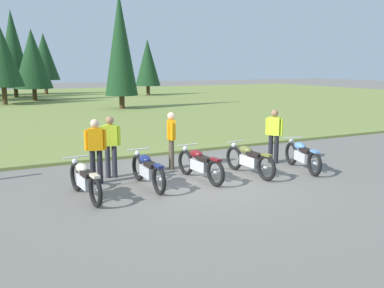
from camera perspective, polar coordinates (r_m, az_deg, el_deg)
ground_plane at (r=11.07m, az=1.40°, el=-5.09°), size 140.00×140.00×0.00m
grass_moorland at (r=35.41m, az=-18.46°, el=5.23°), size 80.00×44.00×0.10m
motorcycle_cream at (r=9.88m, az=-14.31°, el=-4.72°), size 0.62×2.10×0.88m
motorcycle_navy at (r=10.52m, az=-6.02°, el=-3.52°), size 0.62×2.10×0.88m
motorcycle_maroon at (r=11.10m, az=1.04°, el=-2.72°), size 0.62×2.10×0.88m
motorcycle_olive at (r=11.72m, az=7.76°, el=-2.10°), size 0.62×2.10×0.88m
motorcycle_sky_blue at (r=12.58m, az=14.69°, el=-1.48°), size 0.74×2.07×0.88m
rider_near_row_end at (r=12.25m, az=-2.83°, el=0.96°), size 0.32×0.53×1.67m
rider_with_back_turned at (r=10.94m, az=-12.92°, el=-0.44°), size 0.54×0.28×1.67m
rider_checking_bike at (r=13.22m, az=11.05°, el=1.49°), size 0.39×0.46×1.67m
rider_in_hivis_vest at (r=11.46m, az=-10.98°, el=0.12°), size 0.54×0.30×1.67m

